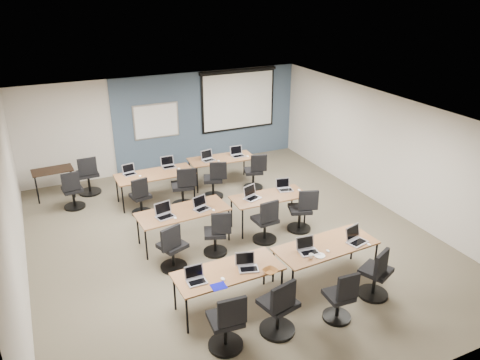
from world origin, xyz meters
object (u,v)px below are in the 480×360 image
training_table_back_right (222,160)px  task_chair_10 (214,183)px  laptop_7 (284,187)px  utility_table (53,173)px  whiteboard (156,121)px  laptop_11 (237,154)px  training_table_front_left (228,273)px  task_chair_7 (302,213)px  task_chair_4 (173,251)px  spare_chair_b (73,193)px  task_chair_1 (279,311)px  task_chair_0 (227,326)px  laptop_6 (251,195)px  spare_chair_a (89,178)px  training_table_mid_right (269,198)px  laptop_0 (196,278)px  training_table_front_right (326,247)px  task_chair_3 (376,277)px  laptop_1 (247,265)px  laptop_5 (201,206)px  laptop_9 (168,164)px  task_chair_2 (340,300)px  laptop_4 (164,213)px  laptop_8 (129,172)px  training_table_mid_left (183,213)px  laptop_10 (208,158)px  laptop_3 (356,238)px  laptop_2 (308,248)px  task_chair_9 (184,190)px  projector_screen (238,97)px  task_chair_5 (217,237)px  training_table_back_left (155,175)px

training_table_back_right → task_chair_10: task_chair_10 is taller
laptop_7 → utility_table: size_ratio=0.33×
whiteboard → laptop_11: whiteboard is taller
training_table_front_left → task_chair_7: task_chair_7 is taller
task_chair_4 → spare_chair_b: size_ratio=1.01×
task_chair_1 → task_chair_0: bearing=164.8°
laptop_6 → utility_table: 5.13m
laptop_7 → spare_chair_a: size_ratio=0.31×
training_table_mid_right → spare_chair_b: bearing=146.6°
laptop_0 → utility_table: laptop_0 is taller
training_table_front_right → task_chair_3: (0.50, -0.81, -0.27)m
task_chair_3 → laptop_6: bearing=80.6°
laptop_1 → laptop_5: size_ratio=1.00×
task_chair_0 → laptop_11: task_chair_0 is taller
task_chair_4 → laptop_9: task_chair_4 is taller
training_table_mid_right → laptop_5: (-1.56, 0.06, 0.11)m
training_table_front_right → whiteboard: bearing=97.7°
training_table_back_right → task_chair_3: size_ratio=1.71×
laptop_5 → laptop_7: (2.03, 0.09, -0.00)m
utility_table → task_chair_3: bearing=-57.8°
training_table_front_right → task_chair_2: bearing=-114.8°
laptop_4 → laptop_6: size_ratio=1.04×
training_table_mid_right → task_chair_1: (-1.49, -3.12, -0.25)m
task_chair_3 → laptop_8: task_chair_3 is taller
laptop_1 → task_chair_1: size_ratio=0.31×
training_table_mid_left → laptop_4: bearing=-175.0°
training_table_front_left → laptop_10: size_ratio=5.44×
spare_chair_b → laptop_5: bearing=-55.9°
training_table_mid_left → laptop_8: size_ratio=6.18×
whiteboard → laptop_3: (1.80, -6.59, -0.65)m
whiteboard → training_table_back_right: 2.23m
training_table_front_left → laptop_11: bearing=62.0°
utility_table → task_chair_0: bearing=-77.6°
task_chair_7 → task_chair_10: size_ratio=1.01×
laptop_5 → spare_chair_b: (-2.27, 2.65, -0.39)m
laptop_2 → task_chair_9: bearing=109.9°
projector_screen → task_chair_4: projector_screen is taller
laptop_8 → training_table_mid_right: bearing=-55.1°
laptop_9 → utility_table: size_ratio=0.35×
laptop_9 → training_table_mid_left: bearing=-99.9°
task_chair_1 → task_chair_3: task_chair_1 is taller
task_chair_5 → utility_table: task_chair_5 is taller
laptop_9 → spare_chair_a: spare_chair_a is taller
spare_chair_a → laptop_1: bearing=-75.3°
laptop_0 → task_chair_1: bearing=-39.6°
projector_screen → task_chair_3: size_ratio=2.39×
task_chair_2 → laptop_9: size_ratio=2.84×
laptop_9 → laptop_11: (1.90, -0.03, 0.00)m
laptop_3 → laptop_0: bearing=164.5°
training_table_back_left → task_chair_3: size_ratio=1.87×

